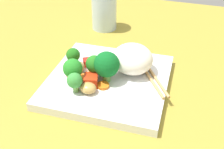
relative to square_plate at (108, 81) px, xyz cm
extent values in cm
cube|color=olive|center=(0.00, 0.00, -1.93)|extent=(110.00, 110.00, 2.00)
cube|color=white|center=(0.00, 0.00, 0.00)|extent=(25.78, 25.78, 1.87)
ellipsoid|color=white|center=(-3.98, 4.20, 4.07)|extent=(12.22, 12.33, 6.28)
cylinder|color=#67A346|center=(1.14, -0.22, 2.08)|extent=(2.23, 2.15, 2.39)
sphere|color=#0F6021|center=(1.00, -0.47, 4.87)|extent=(5.39, 5.39, 5.39)
cylinder|color=#579E3A|center=(3.80, -6.01, 1.99)|extent=(1.66, 1.60, 2.18)
sphere|color=#248125|center=(4.07, -6.19, 4.60)|extent=(4.01, 4.01, 4.01)
cylinder|color=#5BA13D|center=(-1.18, -8.47, 2.08)|extent=(1.82, 2.05, 2.49)
sphere|color=#206919|center=(-1.26, -8.52, 4.28)|extent=(3.08, 3.08, 3.08)
cylinder|color=#5C9439|center=(0.64, -2.91, 1.95)|extent=(1.79, 1.94, 2.21)
sphere|color=#24711E|center=(0.84, -2.78, 4.38)|extent=(3.61, 3.61, 3.61)
cylinder|color=#6BA148|center=(6.48, -4.70, 1.70)|extent=(1.35, 1.50, 1.66)
sphere|color=#398E3B|center=(6.64, -4.71, 3.71)|extent=(3.09, 3.09, 3.09)
cylinder|color=orange|center=(2.09, -4.71, 1.31)|extent=(2.63, 2.63, 0.76)
cylinder|color=orange|center=(-1.73, -3.92, 1.27)|extent=(3.73, 3.73, 0.67)
cylinder|color=orange|center=(3.47, -0.41, 1.24)|extent=(2.88, 2.88, 0.62)
cube|color=red|center=(3.58, -2.56, 2.05)|extent=(3.66, 3.53, 2.23)
cube|color=red|center=(-3.40, -5.68, 1.69)|extent=(3.16, 3.45, 1.52)
cube|color=red|center=(-1.89, -1.81, 2.00)|extent=(2.09, 1.73, 2.14)
cube|color=red|center=(2.25, -7.47, 2.12)|extent=(3.16, 3.14, 2.36)
ellipsoid|color=tan|center=(0.34, -6.75, 2.14)|extent=(3.21, 2.59, 2.41)
ellipsoid|color=tan|center=(6.01, -2.19, 1.97)|extent=(3.44, 3.73, 2.06)
cylinder|color=tan|center=(-5.40, 7.82, 1.25)|extent=(17.52, 11.74, 0.63)
cylinder|color=tan|center=(-4.78, 6.86, 1.25)|extent=(17.52, 11.74, 0.63)
cylinder|color=silver|center=(-26.51, -10.01, 4.53)|extent=(7.22, 7.22, 10.93)
camera|label=1|loc=(46.62, 15.70, 36.10)|focal=45.25mm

